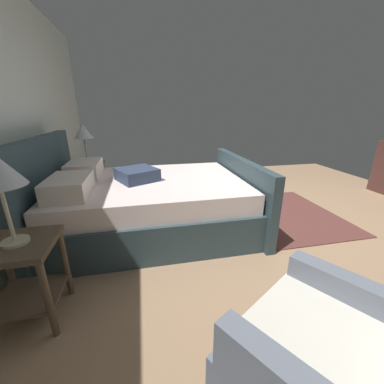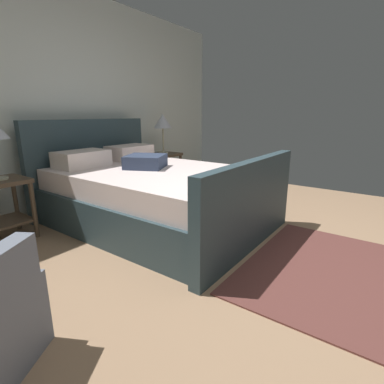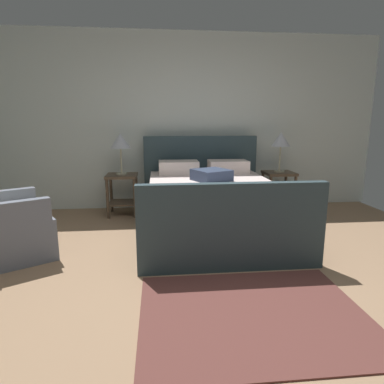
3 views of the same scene
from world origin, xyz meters
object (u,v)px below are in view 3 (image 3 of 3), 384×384
(bed, at_px, (211,204))
(table_lamp_left, at_px, (120,142))
(armchair, at_px, (3,225))
(table_lamp_right, at_px, (281,140))
(nightstand_right, at_px, (278,185))
(nightstand_left, at_px, (122,188))

(bed, xyz_separation_m, table_lamp_left, (-1.18, 0.87, 0.72))
(table_lamp_left, relative_size, armchair, 0.59)
(bed, relative_size, table_lamp_left, 3.99)
(table_lamp_right, distance_m, armchair, 3.77)
(nightstand_right, bearing_deg, bed, -143.47)
(table_lamp_right, xyz_separation_m, nightstand_left, (-2.36, -0.01, -0.67))
(table_lamp_left, bearing_deg, nightstand_right, 0.17)
(nightstand_left, bearing_deg, nightstand_right, 0.17)
(table_lamp_left, bearing_deg, bed, -36.31)
(nightstand_right, distance_m, nightstand_left, 2.36)
(nightstand_right, relative_size, table_lamp_left, 1.02)
(table_lamp_right, distance_m, nightstand_left, 2.45)
(table_lamp_right, distance_m, table_lamp_left, 2.36)
(armchair, bearing_deg, table_lamp_left, 57.08)
(nightstand_right, height_order, nightstand_left, same)
(bed, distance_m, nightstand_right, 1.47)
(table_lamp_right, bearing_deg, bed, -143.47)
(nightstand_right, xyz_separation_m, armchair, (-3.36, -1.55, -0.06))
(nightstand_right, relative_size, table_lamp_right, 1.00)
(bed, relative_size, nightstand_left, 3.90)
(bed, distance_m, table_lamp_left, 1.63)
(nightstand_left, distance_m, table_lamp_left, 0.66)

